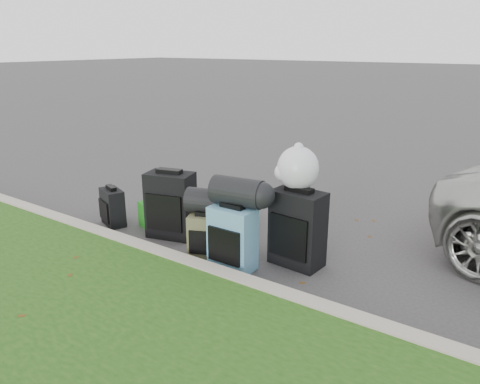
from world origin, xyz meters
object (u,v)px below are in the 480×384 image
Objects in this scene: suitcase_large_black_left at (171,205)px; suitcase_large_black_right at (298,228)px; tote_green at (151,215)px; tote_navy at (241,211)px; suitcase_olive at (205,236)px; suitcase_teal at (233,238)px; suitcase_small_black at (113,207)px.

suitcase_large_black_right is (1.67, 0.20, 0.01)m from suitcase_large_black_left.
tote_green is (-0.44, 0.07, -0.24)m from suitcase_large_black_left.
tote_navy is (-1.25, 0.72, -0.28)m from suitcase_large_black_right.
suitcase_olive is 1.20m from tote_navy.
suitcase_large_black_right reaches higher than tote_green.
suitcase_large_black_left is 2.91× the size of tote_navy.
tote_green is at bearing 140.97° from suitcase_olive.
suitcase_olive is at bearing 172.97° from suitcase_teal.
suitcase_large_black_right is at bearing 28.90° from suitcase_small_black.
tote_green is at bearing 166.74° from suitcase_teal.
tote_green is 1.20m from tote_navy.
suitcase_large_black_left is at bearing 137.88° from suitcase_olive.
suitcase_large_black_left is 1.19× the size of suitcase_teal.
suitcase_small_black is 0.93m from suitcase_large_black_left.
tote_green is at bearing 154.82° from suitcase_large_black_left.
suitcase_olive is at bearing -33.49° from suitcase_large_black_left.
suitcase_large_black_left reaches higher than suitcase_olive.
suitcase_large_black_left is 1.68m from suitcase_large_black_right.
suitcase_small_black is 1.74× the size of tote_navy.
suitcase_olive reaches higher than suitcase_small_black.
suitcase_large_black_right is at bearing -28.72° from tote_navy.
suitcase_small_black is at bearing 174.50° from suitcase_large_black_left.
tote_green is (-2.11, -0.13, -0.25)m from suitcase_large_black_right.
suitcase_large_black_right reaches higher than suitcase_teal.
suitcase_teal is 1.64m from tote_green.
tote_navy is at bearing 64.69° from tote_green.
suitcase_teal is at bearing -133.06° from suitcase_large_black_right.
tote_navy is (1.32, 1.08, -0.10)m from suitcase_small_black.
suitcase_teal is at bearing 17.60° from suitcase_small_black.
tote_navy is (-0.73, 1.20, -0.20)m from suitcase_teal.
suitcase_large_black_right is 2.13m from tote_green.
suitcase_teal is at bearing -29.40° from suitcase_large_black_left.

